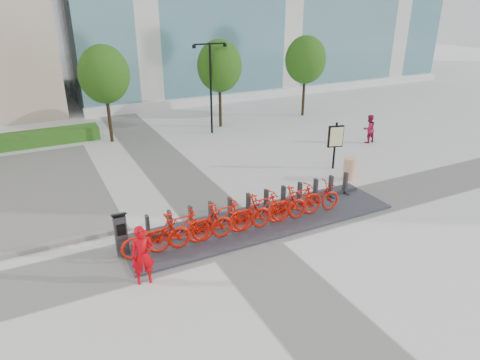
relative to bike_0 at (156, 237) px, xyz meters
name	(u,v)px	position (x,y,z in m)	size (l,w,h in m)	color
ground	(234,235)	(2.60, 0.05, -0.64)	(120.00, 120.00, 0.00)	silver
hedge_b	(40,138)	(-2.40, 13.25, -0.29)	(6.00, 1.20, 0.70)	#18420F
tree_1	(104,74)	(1.10, 12.05, 2.95)	(2.60, 2.60, 5.10)	#312516
tree_2	(219,66)	(7.60, 12.05, 2.95)	(2.60, 2.60, 5.10)	#312516
tree_3	(306,60)	(13.60, 12.05, 2.95)	(2.60, 2.60, 5.10)	#312516
streetlamp	(211,78)	(6.60, 11.05, 2.50)	(2.00, 0.20, 5.00)	black
dock_pad	(263,221)	(3.90, 0.35, -0.60)	(9.60, 2.40, 0.08)	#313039
dock_rail_posts	(258,203)	(3.96, 0.82, -0.13)	(8.02, 0.50, 0.85)	#2B2B2F
bike_0	(156,237)	(0.00, 0.00, 0.00)	(0.74, 2.13, 1.12)	#C01204
bike_1	(179,230)	(0.72, 0.00, 0.06)	(0.58, 2.06, 1.24)	#C01204
bike_2	(201,226)	(1.44, 0.00, 0.00)	(0.74, 2.13, 1.12)	#C01204
bike_3	(222,219)	(2.16, 0.00, 0.06)	(0.58, 2.06, 1.24)	#C01204
bike_4	(242,216)	(2.88, 0.00, 0.00)	(0.74, 2.13, 1.12)	#C01204
bike_5	(261,210)	(3.60, 0.00, 0.06)	(0.58, 2.06, 1.24)	#C01204
bike_6	(279,207)	(4.32, 0.00, 0.00)	(0.74, 2.13, 1.12)	#C01204
bike_7	(297,202)	(5.04, 0.00, 0.06)	(0.58, 2.06, 1.24)	#C01204
bike_8	(314,199)	(5.76, 0.00, 0.00)	(0.74, 2.13, 1.12)	#C01204
kiosk	(121,234)	(-0.92, 0.45, 0.11)	(0.45, 0.38, 1.40)	#2B2B2F
worker_red	(143,255)	(-0.69, -1.14, 0.21)	(0.62, 0.41, 1.70)	#C1000A
pedestrian	(369,129)	(13.38, 5.60, 0.13)	(0.74, 0.58, 1.53)	maroon
construction_barrel	(349,169)	(9.05, 2.01, -0.15)	(0.51, 0.51, 0.98)	orange
map_sign	(336,138)	(9.30, 3.36, 0.80)	(0.71, 0.28, 2.17)	black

